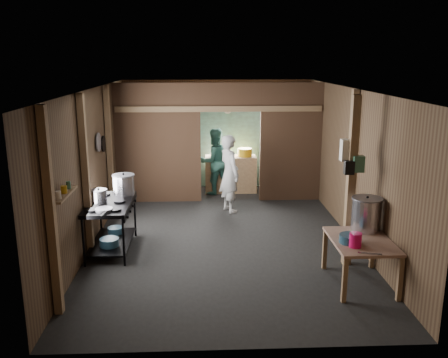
{
  "coord_description": "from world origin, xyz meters",
  "views": [
    {
      "loc": [
        -0.36,
        -8.16,
        3.12
      ],
      "look_at": [
        0.0,
        -0.2,
        1.1
      ],
      "focal_mm": 38.67,
      "sensor_mm": 36.0,
      "label": 1
    }
  ],
  "objects_px": {
    "pink_bucket": "(355,240)",
    "stock_pot": "(366,215)",
    "prep_table": "(360,262)",
    "stove_pot_large": "(124,185)",
    "yellow_tub": "(245,152)",
    "cook": "(229,174)",
    "gas_range": "(111,226)"
  },
  "relations": [
    {
      "from": "pink_bucket",
      "to": "stock_pot",
      "type": "bearing_deg",
      "value": 61.16
    },
    {
      "from": "prep_table",
      "to": "stove_pot_large",
      "type": "relative_size",
      "value": 2.98
    },
    {
      "from": "pink_bucket",
      "to": "yellow_tub",
      "type": "bearing_deg",
      "value": 101.18
    },
    {
      "from": "yellow_tub",
      "to": "pink_bucket",
      "type": "bearing_deg",
      "value": -78.82
    },
    {
      "from": "yellow_tub",
      "to": "cook",
      "type": "distance_m",
      "value": 1.59
    },
    {
      "from": "gas_range",
      "to": "stock_pot",
      "type": "distance_m",
      "value": 4.05
    },
    {
      "from": "stove_pot_large",
      "to": "pink_bucket",
      "type": "height_order",
      "value": "stove_pot_large"
    },
    {
      "from": "prep_table",
      "to": "yellow_tub",
      "type": "xyz_separation_m",
      "value": [
        -1.2,
        4.93,
        0.61
      ]
    },
    {
      "from": "stock_pot",
      "to": "stove_pot_large",
      "type": "bearing_deg",
      "value": 158.6
    },
    {
      "from": "gas_range",
      "to": "stock_pot",
      "type": "bearing_deg",
      "value": -14.65
    },
    {
      "from": "stock_pot",
      "to": "prep_table",
      "type": "bearing_deg",
      "value": -115.19
    },
    {
      "from": "prep_table",
      "to": "stove_pot_large",
      "type": "bearing_deg",
      "value": 152.63
    },
    {
      "from": "yellow_tub",
      "to": "stock_pot",
      "type": "bearing_deg",
      "value": -73.21
    },
    {
      "from": "gas_range",
      "to": "stock_pot",
      "type": "relative_size",
      "value": 2.74
    },
    {
      "from": "gas_range",
      "to": "prep_table",
      "type": "relative_size",
      "value": 1.26
    },
    {
      "from": "pink_bucket",
      "to": "yellow_tub",
      "type": "distance_m",
      "value": 5.29
    },
    {
      "from": "stove_pot_large",
      "to": "pink_bucket",
      "type": "distance_m",
      "value": 3.97
    },
    {
      "from": "prep_table",
      "to": "gas_range",
      "type": "bearing_deg",
      "value": 159.43
    },
    {
      "from": "stove_pot_large",
      "to": "yellow_tub",
      "type": "distance_m",
      "value": 3.89
    },
    {
      "from": "stock_pot",
      "to": "yellow_tub",
      "type": "xyz_separation_m",
      "value": [
        -1.37,
        4.56,
        0.05
      ]
    },
    {
      "from": "stove_pot_large",
      "to": "stock_pot",
      "type": "xyz_separation_m",
      "value": [
        3.72,
        -1.46,
        -0.1
      ]
    },
    {
      "from": "stock_pot",
      "to": "yellow_tub",
      "type": "bearing_deg",
      "value": 106.79
    },
    {
      "from": "pink_bucket",
      "to": "cook",
      "type": "distance_m",
      "value": 3.95
    },
    {
      "from": "gas_range",
      "to": "stove_pot_large",
      "type": "distance_m",
      "value": 0.75
    },
    {
      "from": "gas_range",
      "to": "pink_bucket",
      "type": "bearing_deg",
      "value": -25.0
    },
    {
      "from": "yellow_tub",
      "to": "cook",
      "type": "height_order",
      "value": "cook"
    },
    {
      "from": "gas_range",
      "to": "stove_pot_large",
      "type": "relative_size",
      "value": 3.74
    },
    {
      "from": "pink_bucket",
      "to": "cook",
      "type": "relative_size",
      "value": 0.12
    },
    {
      "from": "gas_range",
      "to": "prep_table",
      "type": "distance_m",
      "value": 3.96
    },
    {
      "from": "stove_pot_large",
      "to": "pink_bucket",
      "type": "relative_size",
      "value": 1.92
    },
    {
      "from": "prep_table",
      "to": "pink_bucket",
      "type": "xyz_separation_m",
      "value": [
        -0.17,
        -0.26,
        0.43
      ]
    },
    {
      "from": "cook",
      "to": "prep_table",
      "type": "bearing_deg",
      "value": -178.56
    }
  ]
}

